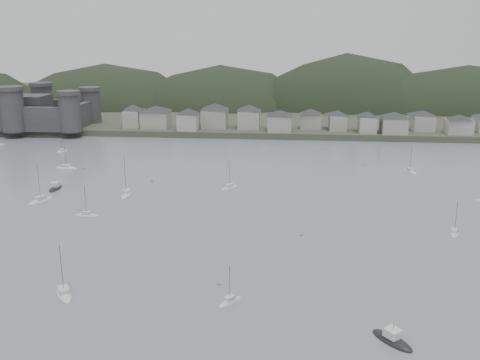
# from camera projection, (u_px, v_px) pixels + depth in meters

# --- Properties ---
(ground) EXTENTS (900.00, 900.00, 0.00)m
(ground) POSITION_uv_depth(u_px,v_px,m) (199.00, 328.00, 91.43)
(ground) COLOR slate
(ground) RESTS_ON ground
(far_shore_land) EXTENTS (900.00, 250.00, 3.00)m
(far_shore_land) POSITION_uv_depth(u_px,v_px,m) (269.00, 103.00, 373.87)
(far_shore_land) COLOR #383D2D
(far_shore_land) RESTS_ON ground
(forested_ridge) EXTENTS (851.55, 103.94, 102.57)m
(forested_ridge) POSITION_uv_depth(u_px,v_px,m) (275.00, 128.00, 352.32)
(forested_ridge) COLOR black
(forested_ridge) RESTS_ON ground
(castle) EXTENTS (66.00, 43.00, 20.00)m
(castle) POSITION_uv_depth(u_px,v_px,m) (29.00, 111.00, 271.86)
(castle) COLOR #38383B
(castle) RESTS_ON far_shore_land
(waterfront_town) EXTENTS (451.48, 28.46, 12.92)m
(waterfront_town) POSITION_uv_depth(u_px,v_px,m) (362.00, 119.00, 260.25)
(waterfront_town) COLOR #9C988F
(waterfront_town) RESTS_ON far_shore_land
(moored_fleet) EXTENTS (267.40, 172.12, 13.30)m
(moored_fleet) POSITION_uv_depth(u_px,v_px,m) (158.00, 217.00, 146.38)
(moored_fleet) COLOR silver
(moored_fleet) RESTS_ON ground
(motor_launch_near) EXTENTS (7.47, 8.18, 3.95)m
(motor_launch_near) POSITION_uv_depth(u_px,v_px,m) (392.00, 340.00, 87.45)
(motor_launch_near) COLOR black
(motor_launch_near) RESTS_ON ground
(motor_launch_far) EXTENTS (3.24, 8.35, 3.97)m
(motor_launch_far) POSITION_uv_depth(u_px,v_px,m) (55.00, 188.00, 173.33)
(motor_launch_far) COLOR black
(motor_launch_far) RESTS_ON ground
(mooring_buoys) EXTENTS (172.18, 135.92, 0.70)m
(mooring_buoys) POSITION_uv_depth(u_px,v_px,m) (233.00, 217.00, 146.45)
(mooring_buoys) COLOR #CA7143
(mooring_buoys) RESTS_ON ground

